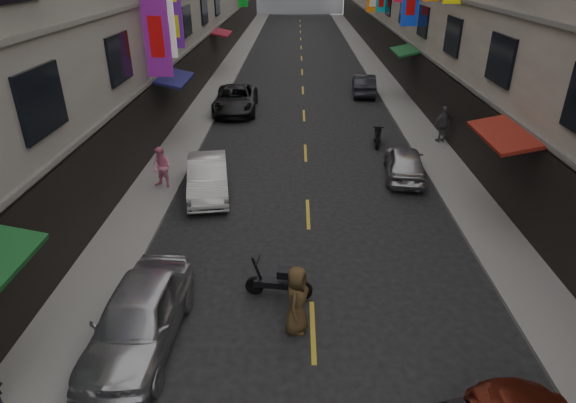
{
  "coord_description": "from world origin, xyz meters",
  "views": [
    {
      "loc": [
        -0.44,
        3.02,
        8.04
      ],
      "look_at": [
        -0.58,
        10.59,
        4.22
      ],
      "focal_mm": 30.0,
      "sensor_mm": 36.0,
      "label": 1
    }
  ],
  "objects_px": {
    "pedestrian_rfar": "(443,124)",
    "car_right_far": "(364,84)",
    "pedestrian_crossing": "(297,300)",
    "car_right_mid": "(405,162)",
    "car_left_far": "(236,99)",
    "pedestrian_lfar": "(162,167)",
    "car_left_mid": "(208,177)",
    "scooter_far_right": "(378,136)",
    "scooter_crossing": "(280,282)",
    "car_left_near": "(139,318)"
  },
  "relations": [
    {
      "from": "scooter_far_right",
      "to": "pedestrian_rfar",
      "type": "distance_m",
      "value": 3.16
    },
    {
      "from": "car_left_near",
      "to": "car_left_mid",
      "type": "xyz_separation_m",
      "value": [
        0.22,
        8.08,
        -0.06
      ]
    },
    {
      "from": "car_left_near",
      "to": "car_right_mid",
      "type": "height_order",
      "value": "car_left_near"
    },
    {
      "from": "pedestrian_rfar",
      "to": "car_left_near",
      "type": "bearing_deg",
      "value": 34.12
    },
    {
      "from": "scooter_far_right",
      "to": "pedestrian_lfar",
      "type": "bearing_deg",
      "value": 39.72
    },
    {
      "from": "pedestrian_lfar",
      "to": "car_left_far",
      "type": "bearing_deg",
      "value": 102.57
    },
    {
      "from": "car_right_mid",
      "to": "pedestrian_lfar",
      "type": "distance_m",
      "value": 9.68
    },
    {
      "from": "car_right_far",
      "to": "pedestrian_lfar",
      "type": "distance_m",
      "value": 17.79
    },
    {
      "from": "pedestrian_rfar",
      "to": "car_left_mid",
      "type": "bearing_deg",
      "value": 10.57
    },
    {
      "from": "car_left_mid",
      "to": "car_right_mid",
      "type": "height_order",
      "value": "car_left_mid"
    },
    {
      "from": "car_left_mid",
      "to": "pedestrian_crossing",
      "type": "bearing_deg",
      "value": -75.32
    },
    {
      "from": "scooter_far_right",
      "to": "pedestrian_rfar",
      "type": "height_order",
      "value": "pedestrian_rfar"
    },
    {
      "from": "car_left_far",
      "to": "car_right_far",
      "type": "relative_size",
      "value": 1.3
    },
    {
      "from": "car_left_near",
      "to": "pedestrian_crossing",
      "type": "bearing_deg",
      "value": 10.73
    },
    {
      "from": "car_right_far",
      "to": "pedestrian_rfar",
      "type": "relative_size",
      "value": 2.31
    },
    {
      "from": "scooter_far_right",
      "to": "car_right_far",
      "type": "relative_size",
      "value": 0.45
    },
    {
      "from": "scooter_crossing",
      "to": "scooter_far_right",
      "type": "relative_size",
      "value": 1.0
    },
    {
      "from": "car_right_mid",
      "to": "pedestrian_rfar",
      "type": "bearing_deg",
      "value": -115.82
    },
    {
      "from": "scooter_crossing",
      "to": "scooter_far_right",
      "type": "xyz_separation_m",
      "value": [
        4.34,
        11.88,
        0.0
      ]
    },
    {
      "from": "pedestrian_lfar",
      "to": "pedestrian_crossing",
      "type": "distance_m",
      "value": 9.44
    },
    {
      "from": "car_right_far",
      "to": "car_left_near",
      "type": "bearing_deg",
      "value": 75.17
    },
    {
      "from": "car_left_far",
      "to": "pedestrian_crossing",
      "type": "bearing_deg",
      "value": -80.97
    },
    {
      "from": "scooter_far_right",
      "to": "car_right_far",
      "type": "distance_m",
      "value": 9.72
    },
    {
      "from": "car_left_near",
      "to": "car_left_far",
      "type": "relative_size",
      "value": 0.84
    },
    {
      "from": "car_left_near",
      "to": "pedestrian_lfar",
      "type": "bearing_deg",
      "value": 103.13
    },
    {
      "from": "car_left_far",
      "to": "car_right_far",
      "type": "distance_m",
      "value": 9.02
    },
    {
      "from": "car_left_far",
      "to": "pedestrian_crossing",
      "type": "height_order",
      "value": "pedestrian_crossing"
    },
    {
      "from": "scooter_crossing",
      "to": "scooter_far_right",
      "type": "height_order",
      "value": "same"
    },
    {
      "from": "car_left_mid",
      "to": "car_right_mid",
      "type": "distance_m",
      "value": 7.96
    },
    {
      "from": "scooter_far_right",
      "to": "scooter_crossing",
      "type": "bearing_deg",
      "value": 79.4
    },
    {
      "from": "scooter_far_right",
      "to": "pedestrian_crossing",
      "type": "xyz_separation_m",
      "value": [
        -3.89,
        -13.18,
        0.44
      ]
    },
    {
      "from": "car_right_far",
      "to": "pedestrian_crossing",
      "type": "relative_size",
      "value": 2.28
    },
    {
      "from": "car_right_far",
      "to": "pedestrian_crossing",
      "type": "distance_m",
      "value": 23.3
    },
    {
      "from": "car_right_mid",
      "to": "pedestrian_crossing",
      "type": "height_order",
      "value": "pedestrian_crossing"
    },
    {
      "from": "car_right_mid",
      "to": "pedestrian_crossing",
      "type": "bearing_deg",
      "value": 71.57
    },
    {
      "from": "pedestrian_rfar",
      "to": "pedestrian_crossing",
      "type": "distance_m",
      "value": 15.03
    },
    {
      "from": "car_left_far",
      "to": "pedestrian_lfar",
      "type": "relative_size",
      "value": 3.24
    },
    {
      "from": "car_left_near",
      "to": "car_right_far",
      "type": "bearing_deg",
      "value": 73.64
    },
    {
      "from": "pedestrian_rfar",
      "to": "car_right_far",
      "type": "bearing_deg",
      "value": -93.21
    },
    {
      "from": "car_right_mid",
      "to": "car_right_far",
      "type": "relative_size",
      "value": 0.94
    },
    {
      "from": "car_right_far",
      "to": "pedestrian_lfar",
      "type": "relative_size",
      "value": 2.5
    },
    {
      "from": "car_right_far",
      "to": "pedestrian_lfar",
      "type": "height_order",
      "value": "pedestrian_lfar"
    },
    {
      "from": "car_left_mid",
      "to": "car_left_far",
      "type": "relative_size",
      "value": 0.8
    },
    {
      "from": "car_right_mid",
      "to": "scooter_crossing",
      "type": "bearing_deg",
      "value": 65.64
    },
    {
      "from": "scooter_far_right",
      "to": "car_left_mid",
      "type": "xyz_separation_m",
      "value": [
        -7.27,
        -5.62,
        0.24
      ]
    },
    {
      "from": "car_left_mid",
      "to": "car_right_mid",
      "type": "relative_size",
      "value": 1.1
    },
    {
      "from": "car_left_near",
      "to": "pedestrian_crossing",
      "type": "xyz_separation_m",
      "value": [
        3.61,
        0.52,
        0.14
      ]
    },
    {
      "from": "car_left_near",
      "to": "pedestrian_lfar",
      "type": "relative_size",
      "value": 2.72
    },
    {
      "from": "car_left_near",
      "to": "pedestrian_rfar",
      "type": "bearing_deg",
      "value": 55.04
    },
    {
      "from": "scooter_far_right",
      "to": "car_right_mid",
      "type": "distance_m",
      "value": 3.95
    }
  ]
}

